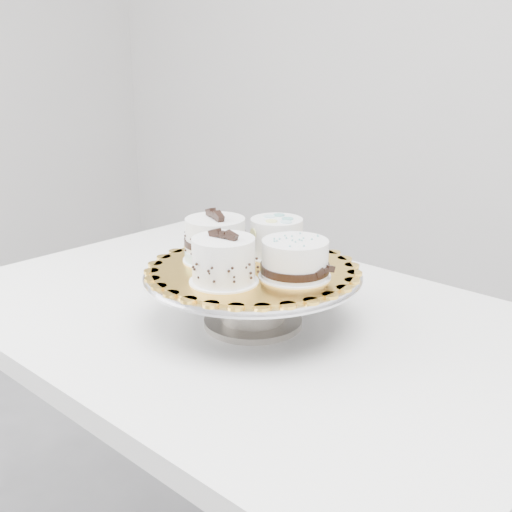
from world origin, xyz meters
The scene contains 8 objects.
wall_back centered at (0.00, 1.75, 1.40)m, with size 3.50×0.02×2.80m, color #BAB8B5.
table centered at (0.03, 0.20, 0.67)m, with size 1.35×1.01×0.75m.
cake_stand centered at (0.07, 0.16, 0.82)m, with size 0.40×0.40×0.11m.
cake_board centered at (0.07, 0.16, 0.86)m, with size 0.37×0.37×0.01m, color orange.
cake_swirl centered at (0.07, 0.07, 0.90)m, with size 0.12×0.12×0.10m.
cake_banded centered at (-0.01, 0.15, 0.90)m, with size 0.15×0.15×0.10m.
cake_dots centered at (0.07, 0.24, 0.90)m, with size 0.12×0.12×0.07m.
cake_ribbon centered at (0.16, 0.16, 0.89)m, with size 0.14×0.14×0.07m.
Camera 1 is at (0.69, -0.76, 1.25)m, focal length 45.00 mm.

